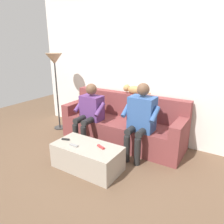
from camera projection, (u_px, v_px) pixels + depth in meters
ground_plane at (101, 158)px, 3.37m from camera, size 8.00×8.00×0.00m
back_wall at (134, 66)px, 3.85m from camera, size 4.36×0.06×2.74m
couch at (123, 126)px, 3.86m from camera, size 2.27×0.73×0.88m
coffee_table at (87, 157)px, 3.04m from camera, size 1.00×0.51×0.37m
person_left_seated at (141, 117)px, 3.25m from camera, size 0.55×0.51×1.20m
person_right_seated at (90, 111)px, 3.73m from camera, size 0.54×0.55×1.10m
cat_on_backrest at (133, 90)px, 3.81m from camera, size 0.54×0.14×0.16m
remote_gray at (74, 145)px, 2.98m from camera, size 0.14×0.04×0.02m
remote_black at (66, 139)px, 3.16m from camera, size 0.12×0.07×0.02m
remote_red at (101, 147)px, 2.92m from camera, size 0.14×0.08×0.02m
floor_lamp at (55, 64)px, 4.14m from camera, size 0.33×0.33×1.58m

